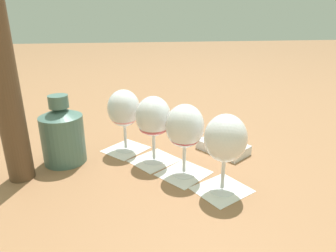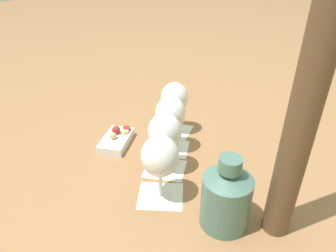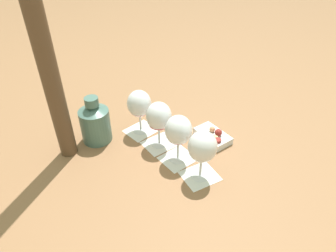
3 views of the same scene
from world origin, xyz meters
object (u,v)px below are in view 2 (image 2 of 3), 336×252
ceramic_vase (226,196)px  wine_glass_1 (165,134)px  wine_glass_3 (174,100)px  snack_dish (117,139)px  wine_glass_0 (160,159)px  wine_glass_2 (170,115)px

ceramic_vase → wine_glass_1: bearing=-7.7°
wine_glass_3 → snack_dish: 0.24m
wine_glass_0 → snack_dish: bearing=-11.3°
snack_dish → wine_glass_0: bearing=168.7°
wine_glass_2 → snack_dish: 0.21m
ceramic_vase → wine_glass_0: bearing=17.5°
wine_glass_0 → wine_glass_2: same height
wine_glass_3 → snack_dish: size_ratio=1.11×
wine_glass_2 → wine_glass_3: size_ratio=1.00×
wine_glass_0 → ceramic_vase: (-0.17, -0.05, -0.04)m
wine_glass_0 → wine_glass_2: size_ratio=1.00×
wine_glass_0 → wine_glass_3: size_ratio=1.00×
wine_glass_0 → ceramic_vase: bearing=-162.5°
snack_dish → ceramic_vase: bearing=179.4°
wine_glass_1 → snack_dish: (0.21, 0.03, -0.11)m
wine_glass_0 → wine_glass_2: 0.23m
snack_dish → wine_glass_2: bearing=-141.6°
wine_glass_0 → wine_glass_3: bearing=-49.8°
wine_glass_0 → snack_dish: size_ratio=1.11×
ceramic_vase → wine_glass_3: bearing=-28.1°
wine_glass_0 → snack_dish: wine_glass_0 is taller
wine_glass_3 → ceramic_vase: ceramic_vase is taller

